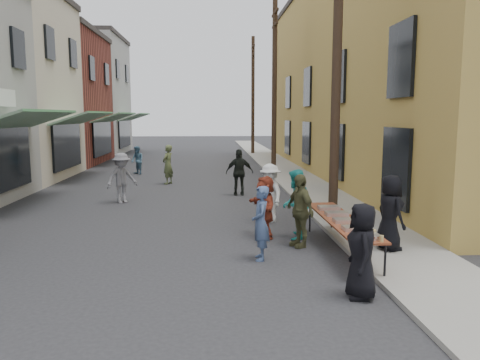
{
  "coord_description": "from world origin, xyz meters",
  "views": [
    {
      "loc": [
        0.89,
        -9.53,
        3.03
      ],
      "look_at": [
        1.71,
        2.92,
        1.3
      ],
      "focal_mm": 35.0,
      "sensor_mm": 36.0,
      "label": 1
    }
  ],
  "objects": [
    {
      "name": "cup_stack",
      "position": [
        4.0,
        -1.47,
        0.81
      ],
      "size": [
        0.08,
        0.08,
        0.12
      ],
      "primitive_type": "cylinder",
      "color": "tan",
      "rests_on": "serving_table"
    },
    {
      "name": "catering_tray_sausage",
      "position": [
        3.8,
        -1.22,
        0.79
      ],
      "size": [
        0.5,
        0.33,
        0.08
      ],
      "primitive_type": "cube",
      "color": "maroon",
      "rests_on": "serving_table"
    },
    {
      "name": "server",
      "position": [
        4.82,
        0.23,
        0.93
      ],
      "size": [
        0.7,
        0.91,
        1.65
      ],
      "primitive_type": "imported",
      "rotation": [
        0.0,
        0.0,
        1.81
      ],
      "color": "black",
      "rests_on": "sidewalk"
    },
    {
      "name": "condiment_jar_b",
      "position": [
        3.58,
        -1.42,
        0.79
      ],
      "size": [
        0.07,
        0.07,
        0.08
      ],
      "primitive_type": "cylinder",
      "color": "#A57F26",
      "rests_on": "serving_table"
    },
    {
      "name": "guest_front_c",
      "position": [
        2.99,
        1.64,
        0.86
      ],
      "size": [
        0.88,
        1.0,
        1.72
      ],
      "primitive_type": "imported",
      "rotation": [
        0.0,
        0.0,
        -1.89
      ],
      "color": "teal",
      "rests_on": "ground"
    },
    {
      "name": "utility_pole_near",
      "position": [
        4.3,
        3.0,
        4.5
      ],
      "size": [
        0.26,
        0.26,
        9.0
      ],
      "primitive_type": "cylinder",
      "color": "#2D2116",
      "rests_on": "ground"
    },
    {
      "name": "condiment_jar_c",
      "position": [
        3.58,
        -1.32,
        0.79
      ],
      "size": [
        0.07,
        0.07,
        0.08
      ],
      "primitive_type": "cylinder",
      "color": "#A57F26",
      "rests_on": "serving_table"
    },
    {
      "name": "condiment_jar_a",
      "position": [
        3.58,
        -1.52,
        0.79
      ],
      "size": [
        0.07,
        0.07,
        0.08
      ],
      "primitive_type": "cylinder",
      "color": "#A57F26",
      "rests_on": "serving_table"
    },
    {
      "name": "guest_front_d",
      "position": [
        2.61,
        3.53,
        0.83
      ],
      "size": [
        0.94,
        1.22,
        1.67
      ],
      "primitive_type": "imported",
      "rotation": [
        0.0,
        0.0,
        -1.24
      ],
      "color": "silver",
      "rests_on": "ground"
    },
    {
      "name": "guest_queue_back",
      "position": [
        2.26,
        1.76,
        0.78
      ],
      "size": [
        0.73,
        1.51,
        1.56
      ],
      "primitive_type": "imported",
      "rotation": [
        0.0,
        0.0,
        -1.38
      ],
      "color": "maroon",
      "rests_on": "ground"
    },
    {
      "name": "passerby_left",
      "position": [
        -2.15,
        6.77,
        0.87
      ],
      "size": [
        1.29,
        1.2,
        1.75
      ],
      "primitive_type": "imported",
      "rotation": [
        0.0,
        0.0,
        0.65
      ],
      "color": "slate",
      "rests_on": "ground"
    },
    {
      "name": "passerby_right",
      "position": [
        -0.94,
        11.21,
        0.87
      ],
      "size": [
        0.66,
        0.76,
        1.74
      ],
      "primitive_type": "imported",
      "rotation": [
        0.0,
        0.0,
        4.26
      ],
      "color": "#515E36",
      "rests_on": "ground"
    },
    {
      "name": "serving_table",
      "position": [
        3.8,
        0.43,
        0.71
      ],
      "size": [
        0.7,
        4.0,
        0.75
      ],
      "color": "brown",
      "rests_on": "ground"
    },
    {
      "name": "guest_front_b",
      "position": [
        1.96,
        -0.0,
        0.79
      ],
      "size": [
        0.38,
        0.58,
        1.57
      ],
      "primitive_type": "imported",
      "rotation": [
        0.0,
        0.0,
        -1.58
      ],
      "color": "#41567F",
      "rests_on": "ground"
    },
    {
      "name": "catering_tray_foil_d",
      "position": [
        3.8,
        0.83,
        0.79
      ],
      "size": [
        0.5,
        0.33,
        0.08
      ],
      "primitive_type": "cube",
      "color": "#B2B2B7",
      "rests_on": "serving_table"
    },
    {
      "name": "passerby_mid",
      "position": [
        2.03,
        8.07,
        0.88
      ],
      "size": [
        1.04,
        0.45,
        1.77
      ],
      "primitive_type": "imported",
      "rotation": [
        0.0,
        0.0,
        3.13
      ],
      "color": "black",
      "rests_on": "ground"
    },
    {
      "name": "sidewalk",
      "position": [
        5.0,
        15.0,
        0.05
      ],
      "size": [
        2.2,
        60.0,
        0.1
      ],
      "primitive_type": "cube",
      "color": "gray",
      "rests_on": "ground"
    },
    {
      "name": "guest_front_e",
      "position": [
        2.97,
        0.94,
        0.85
      ],
      "size": [
        0.76,
        1.08,
        1.7
      ],
      "primitive_type": "imported",
      "rotation": [
        0.0,
        0.0,
        -1.18
      ],
      "color": "brown",
      "rests_on": "ground"
    },
    {
      "name": "catering_tray_buns_end",
      "position": [
        3.8,
        1.53,
        0.79
      ],
      "size": [
        0.5,
        0.33,
        0.08
      ],
      "primitive_type": "cube",
      "color": "tan",
      "rests_on": "serving_table"
    },
    {
      "name": "catering_tray_foil_b",
      "position": [
        3.8,
        -0.57,
        0.79
      ],
      "size": [
        0.5,
        0.33,
        0.08
      ],
      "primitive_type": "cube",
      "color": "#B2B2B7",
      "rests_on": "serving_table"
    },
    {
      "name": "utility_pole_far",
      "position": [
        4.3,
        27.0,
        4.5
      ],
      "size": [
        0.26,
        0.26,
        9.0
      ],
      "primitive_type": "cylinder",
      "color": "#2D2116",
      "rests_on": "ground"
    },
    {
      "name": "guest_front_a",
      "position": [
        3.4,
        -2.18,
        0.8
      ],
      "size": [
        0.59,
        0.83,
        1.61
      ],
      "primitive_type": "imported",
      "rotation": [
        0.0,
        0.0,
        -1.67
      ],
      "color": "black",
      "rests_on": "ground"
    },
    {
      "name": "catering_tray_buns",
      "position": [
        3.8,
        0.13,
        0.79
      ],
      "size": [
        0.5,
        0.33,
        0.08
      ],
      "primitive_type": "cube",
      "color": "tan",
      "rests_on": "serving_table"
    },
    {
      "name": "ground",
      "position": [
        0.0,
        0.0,
        0.0
      ],
      "size": [
        120.0,
        120.0,
        0.0
      ],
      "primitive_type": "plane",
      "color": "#28282B",
      "rests_on": "ground"
    },
    {
      "name": "utility_pole_mid",
      "position": [
        4.3,
        15.0,
        4.5
      ],
      "size": [
        0.26,
        0.26,
        9.0
      ],
      "primitive_type": "cylinder",
      "color": "#2D2116",
      "rests_on": "ground"
    },
    {
      "name": "building_ochre",
      "position": [
        11.1,
        14.0,
        5.0
      ],
      "size": [
        10.0,
        28.0,
        10.0
      ],
      "primitive_type": "cube",
      "color": "#BC9843",
      "rests_on": "ground"
    },
    {
      "name": "passerby_far",
      "position": [
        -2.82,
        14.8,
        0.73
      ],
      "size": [
        0.88,
        0.9,
        1.46
      ],
      "primitive_type": "imported",
      "rotation": [
        0.0,
        0.0,
        5.4
      ],
      "color": "#48708C",
      "rests_on": "ground"
    }
  ]
}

